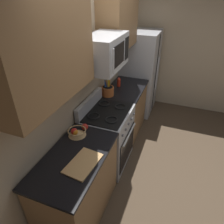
{
  "coord_description": "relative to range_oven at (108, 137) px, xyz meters",
  "views": [
    {
      "loc": [
        -2.26,
        -0.24,
        2.42
      ],
      "look_at": [
        -0.15,
        0.55,
        1.03
      ],
      "focal_mm": 32.77,
      "sensor_mm": 36.0,
      "label": 1
    }
  ],
  "objects": [
    {
      "name": "upper_cabinets_right",
      "position": [
        0.88,
        0.15,
        1.51
      ],
      "size": [
        0.97,
        0.34,
        0.8
      ],
      "color": "olive"
    },
    {
      "name": "range_oven",
      "position": [
        0.0,
        0.0,
        0.0
      ],
      "size": [
        0.76,
        0.65,
        1.09
      ],
      "color": "#B2B5BA",
      "rests_on": "ground"
    },
    {
      "name": "cutting_board",
      "position": [
        -0.99,
        -0.13,
        0.44
      ],
      "size": [
        0.42,
        0.29,
        0.02
      ],
      "primitive_type": "cube",
      "rotation": [
        0.0,
        0.0,
        -0.11
      ],
      "color": "tan",
      "rests_on": "counter_left"
    },
    {
      "name": "counter_left",
      "position": [
        -0.94,
        -0.0,
        -0.02
      ],
      "size": [
        1.1,
        0.61,
        0.91
      ],
      "color": "olive",
      "rests_on": "ground"
    },
    {
      "name": "utensil_crock",
      "position": [
        0.5,
        0.19,
        0.52
      ],
      "size": [
        0.19,
        0.19,
        0.35
      ],
      "color": "#D1662D",
      "rests_on": "counter_right"
    },
    {
      "name": "wall_back",
      "position": [
        0.0,
        0.37,
        0.83
      ],
      "size": [
        8.0,
        0.1,
        2.6
      ],
      "primitive_type": "cube",
      "color": "tan",
      "rests_on": "ground"
    },
    {
      "name": "counter_right",
      "position": [
        0.88,
        -0.0,
        -0.02
      ],
      "size": [
        0.98,
        0.61,
        0.91
      ],
      "color": "olive",
      "rests_on": "ground"
    },
    {
      "name": "ground_plane",
      "position": [
        0.0,
        -0.67,
        -0.47
      ],
      "size": [
        16.0,
        16.0,
        0.0
      ],
      "primitive_type": "plane",
      "color": "#473828"
    },
    {
      "name": "upper_cabinets_left",
      "position": [
        -0.94,
        0.15,
        1.51
      ],
      "size": [
        1.09,
        0.34,
        0.8
      ],
      "color": "olive"
    },
    {
      "name": "bottle_hot_sauce",
      "position": [
        0.89,
        0.14,
        0.52
      ],
      "size": [
        0.06,
        0.06,
        0.19
      ],
      "color": "red",
      "rests_on": "counter_right"
    },
    {
      "name": "refrigerator",
      "position": [
        1.8,
        -0.02,
        0.38
      ],
      "size": [
        0.83,
        0.72,
        1.7
      ],
      "color": "#B2B5BA",
      "rests_on": "ground"
    },
    {
      "name": "wall_right",
      "position": [
        2.32,
        -0.67,
        0.83
      ],
      "size": [
        0.1,
        8.0,
        2.6
      ],
      "primitive_type": "cube",
      "color": "tan",
      "rests_on": "ground"
    },
    {
      "name": "microwave",
      "position": [
        -0.0,
        0.03,
        1.28
      ],
      "size": [
        0.69,
        0.44,
        0.39
      ],
      "color": "#B2B5BA"
    },
    {
      "name": "fruit_basket",
      "position": [
        -0.6,
        0.15,
        0.48
      ],
      "size": [
        0.22,
        0.22,
        0.1
      ],
      "color": "tan",
      "rests_on": "counter_left"
    },
    {
      "name": "apple_loose",
      "position": [
        -0.47,
        0.11,
        0.48
      ],
      "size": [
        0.08,
        0.08,
        0.08
      ],
      "primitive_type": "sphere",
      "color": "red",
      "rests_on": "counter_left"
    }
  ]
}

